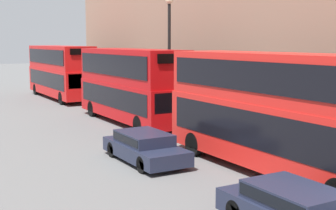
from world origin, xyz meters
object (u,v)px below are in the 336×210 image
bus_third_in_queue (60,70)px  car_dark_sedan (296,210)px  bus_leading (279,108)px  car_hatchback (145,146)px  bus_second_in_queue (131,83)px

bus_third_in_queue → car_dark_sedan: size_ratio=2.54×
bus_third_in_queue → bus_leading: bearing=-90.0°
bus_third_in_queue → car_hatchback: bus_third_in_queue is taller
car_dark_sedan → bus_third_in_queue: bearing=83.7°
car_dark_sedan → car_hatchback: 8.30m
car_dark_sedan → bus_leading: bearing=52.0°
bus_second_in_queue → car_dark_sedan: bus_second_in_queue is taller
car_hatchback → car_dark_sedan: bearing=-90.0°
bus_leading → car_dark_sedan: (-3.40, -4.35, -1.76)m
car_dark_sedan → car_hatchback: (-0.00, 8.30, -0.02)m
bus_third_in_queue → car_hatchback: bearing=-98.6°
bus_second_in_queue → car_hatchback: 9.33m
bus_second_in_queue → car_dark_sedan: size_ratio=2.31×
bus_second_in_queue → car_dark_sedan: bearing=-101.4°
bus_leading → bus_third_in_queue: (0.00, 26.36, 0.02)m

